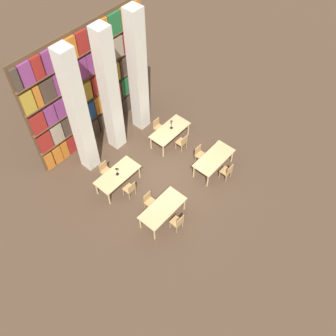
% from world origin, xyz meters
% --- Properties ---
extents(ground_plane, '(40.00, 40.00, 0.00)m').
position_xyz_m(ground_plane, '(0.00, 0.00, 0.00)').
color(ground_plane, '#4C3828').
extents(bookshelf_bank, '(6.45, 0.35, 5.50)m').
position_xyz_m(bookshelf_bank, '(0.01, 4.19, 2.69)').
color(bookshelf_bank, brown).
rests_on(bookshelf_bank, ground_plane).
extents(pillar_left, '(0.60, 0.60, 6.00)m').
position_xyz_m(pillar_left, '(-1.65, 3.01, 3.00)').
color(pillar_left, silver).
rests_on(pillar_left, ground_plane).
extents(pillar_center, '(0.60, 0.60, 6.00)m').
position_xyz_m(pillar_center, '(0.00, 3.01, 3.00)').
color(pillar_center, silver).
rests_on(pillar_center, ground_plane).
extents(pillar_right, '(0.60, 0.60, 6.00)m').
position_xyz_m(pillar_right, '(1.65, 3.01, 3.00)').
color(pillar_right, silver).
rests_on(pillar_right, ground_plane).
extents(reading_table_0, '(1.94, 0.90, 0.77)m').
position_xyz_m(reading_table_0, '(-1.66, -1.28, 0.68)').
color(reading_table_0, tan).
rests_on(reading_table_0, ground_plane).
extents(chair_0, '(0.42, 0.40, 0.86)m').
position_xyz_m(chair_0, '(-1.62, -2.02, 0.46)').
color(chair_0, tan).
rests_on(chair_0, ground_plane).
extents(chair_1, '(0.42, 0.40, 0.86)m').
position_xyz_m(chair_1, '(-1.62, -0.54, 0.46)').
color(chair_1, tan).
rests_on(chair_1, ground_plane).
extents(reading_table_1, '(1.94, 0.90, 0.77)m').
position_xyz_m(reading_table_1, '(1.66, -1.29, 0.68)').
color(reading_table_1, tan).
rests_on(reading_table_1, ground_plane).
extents(chair_2, '(0.42, 0.40, 0.86)m').
position_xyz_m(chair_2, '(1.65, -2.03, 0.46)').
color(chair_2, tan).
rests_on(chair_2, ground_plane).
extents(chair_3, '(0.42, 0.40, 0.86)m').
position_xyz_m(chair_3, '(1.65, -0.55, 0.46)').
color(chair_3, tan).
rests_on(chair_3, ground_plane).
extents(reading_table_2, '(1.94, 0.90, 0.77)m').
position_xyz_m(reading_table_2, '(-1.67, 1.20, 0.68)').
color(reading_table_2, tan).
rests_on(reading_table_2, ground_plane).
extents(chair_4, '(0.42, 0.40, 0.86)m').
position_xyz_m(chair_4, '(-1.70, 0.46, 0.46)').
color(chair_4, tan).
rests_on(chair_4, ground_plane).
extents(chair_5, '(0.42, 0.40, 0.86)m').
position_xyz_m(chair_5, '(-1.70, 1.93, 0.46)').
color(chair_5, tan).
rests_on(chair_5, ground_plane).
extents(desk_lamp_0, '(0.14, 0.14, 0.43)m').
position_xyz_m(desk_lamp_0, '(-1.66, 1.20, 1.06)').
color(desk_lamp_0, black).
rests_on(desk_lamp_0, reading_table_2).
extents(reading_table_3, '(1.94, 0.90, 0.77)m').
position_xyz_m(reading_table_3, '(1.68, 1.21, 0.68)').
color(reading_table_3, tan).
rests_on(reading_table_3, ground_plane).
extents(chair_6, '(0.42, 0.40, 0.86)m').
position_xyz_m(chair_6, '(1.69, 0.48, 0.46)').
color(chair_6, tan).
rests_on(chair_6, ground_plane).
extents(chair_7, '(0.42, 0.40, 0.86)m').
position_xyz_m(chair_7, '(1.69, 1.95, 0.46)').
color(chair_7, tan).
rests_on(chair_7, ground_plane).
extents(desk_lamp_1, '(0.14, 0.14, 0.50)m').
position_xyz_m(desk_lamp_1, '(1.81, 1.24, 1.11)').
color(desk_lamp_1, black).
rests_on(desk_lamp_1, reading_table_3).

